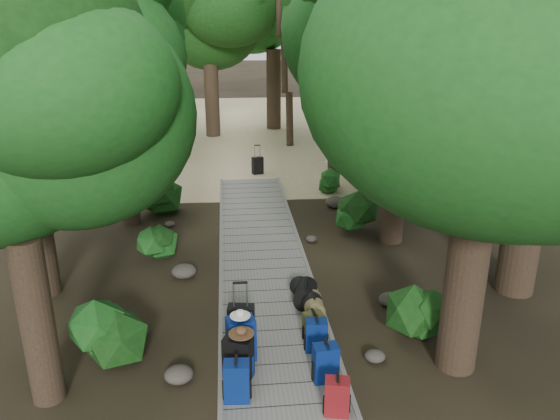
{
  "coord_description": "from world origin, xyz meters",
  "views": [
    {
      "loc": [
        -0.75,
        -10.88,
        5.42
      ],
      "look_at": [
        0.48,
        1.36,
        1.0
      ],
      "focal_mm": 35.0,
      "sensor_mm": 36.0,
      "label": 1
    }
  ],
  "objects_px": {
    "suitcase_on_boardwalk": "(241,324)",
    "backpack_right_c": "(316,334)",
    "kayak": "(156,157)",
    "backpack_right_a": "(337,395)",
    "lone_suitcase_on_sand": "(258,166)",
    "sun_lounger": "(336,156)",
    "backpack_left_a": "(237,379)",
    "backpack_right_d": "(313,325)",
    "duffel_right_black": "(306,294)",
    "backpack_left_b": "(238,355)",
    "duffel_right_khaki": "(314,305)",
    "backpack_right_b": "(326,361)",
    "backpack_left_c": "(241,337)"
  },
  "relations": [
    {
      "from": "backpack_right_d",
      "to": "sun_lounger",
      "type": "distance_m",
      "value": 12.06
    },
    {
      "from": "backpack_left_a",
      "to": "backpack_right_d",
      "type": "xyz_separation_m",
      "value": [
        1.36,
        1.48,
        -0.09
      ]
    },
    {
      "from": "backpack_left_a",
      "to": "backpack_left_b",
      "type": "xyz_separation_m",
      "value": [
        0.04,
        0.53,
        0.04
      ]
    },
    {
      "from": "duffel_right_black",
      "to": "backpack_left_b",
      "type": "bearing_deg",
      "value": -109.89
    },
    {
      "from": "backpack_left_b",
      "to": "kayak",
      "type": "bearing_deg",
      "value": 123.51
    },
    {
      "from": "duffel_right_khaki",
      "to": "backpack_right_a",
      "type": "bearing_deg",
      "value": -89.6
    },
    {
      "from": "lone_suitcase_on_sand",
      "to": "sun_lounger",
      "type": "relative_size",
      "value": 0.3
    },
    {
      "from": "backpack_left_b",
      "to": "backpack_left_c",
      "type": "relative_size",
      "value": 0.95
    },
    {
      "from": "backpack_right_b",
      "to": "duffel_right_black",
      "type": "xyz_separation_m",
      "value": [
        0.04,
        2.36,
        -0.12
      ]
    },
    {
      "from": "backpack_right_d",
      "to": "duffel_right_black",
      "type": "distance_m",
      "value": 1.2
    },
    {
      "from": "suitcase_on_boardwalk",
      "to": "sun_lounger",
      "type": "bearing_deg",
      "value": 79.35
    },
    {
      "from": "backpack_left_a",
      "to": "lone_suitcase_on_sand",
      "type": "relative_size",
      "value": 1.15
    },
    {
      "from": "backpack_right_c",
      "to": "backpack_left_b",
      "type": "bearing_deg",
      "value": -149.63
    },
    {
      "from": "backpack_right_c",
      "to": "kayak",
      "type": "relative_size",
      "value": 0.18
    },
    {
      "from": "backpack_right_a",
      "to": "duffel_right_khaki",
      "type": "xyz_separation_m",
      "value": [
        0.1,
        2.72,
        -0.12
      ]
    },
    {
      "from": "backpack_right_c",
      "to": "sun_lounger",
      "type": "relative_size",
      "value": 0.3
    },
    {
      "from": "backpack_left_c",
      "to": "backpack_right_c",
      "type": "distance_m",
      "value": 1.26
    },
    {
      "from": "backpack_left_b",
      "to": "duffel_right_khaki",
      "type": "xyz_separation_m",
      "value": [
        1.45,
        1.76,
        -0.21
      ]
    },
    {
      "from": "backpack_left_b",
      "to": "backpack_left_c",
      "type": "xyz_separation_m",
      "value": [
        0.06,
        0.48,
        0.02
      ]
    },
    {
      "from": "backpack_left_a",
      "to": "backpack_right_a",
      "type": "relative_size",
      "value": 1.13
    },
    {
      "from": "backpack_left_a",
      "to": "kayak",
      "type": "xyz_separation_m",
      "value": [
        -2.78,
        14.54,
        -0.28
      ]
    },
    {
      "from": "duffel_right_khaki",
      "to": "backpack_left_b",
      "type": "bearing_deg",
      "value": -126.89
    },
    {
      "from": "backpack_right_c",
      "to": "duffel_right_black",
      "type": "relative_size",
      "value": 0.91
    },
    {
      "from": "suitcase_on_boardwalk",
      "to": "backpack_right_c",
      "type": "bearing_deg",
      "value": -8.29
    },
    {
      "from": "backpack_right_c",
      "to": "lone_suitcase_on_sand",
      "type": "relative_size",
      "value": 1.01
    },
    {
      "from": "duffel_right_black",
      "to": "lone_suitcase_on_sand",
      "type": "bearing_deg",
      "value": 104.36
    },
    {
      "from": "backpack_right_c",
      "to": "backpack_left_a",
      "type": "bearing_deg",
      "value": -134.34
    },
    {
      "from": "backpack_left_b",
      "to": "backpack_right_c",
      "type": "distance_m",
      "value": 1.44
    },
    {
      "from": "backpack_left_a",
      "to": "kayak",
      "type": "distance_m",
      "value": 14.81
    },
    {
      "from": "backpack_left_b",
      "to": "suitcase_on_boardwalk",
      "type": "bearing_deg",
      "value": 107.62
    },
    {
      "from": "backpack_left_a",
      "to": "lone_suitcase_on_sand",
      "type": "bearing_deg",
      "value": 89.1
    },
    {
      "from": "backpack_left_c",
      "to": "backpack_right_a",
      "type": "bearing_deg",
      "value": -59.46
    },
    {
      "from": "backpack_right_a",
      "to": "kayak",
      "type": "bearing_deg",
      "value": 116.95
    },
    {
      "from": "duffel_right_khaki",
      "to": "kayak",
      "type": "xyz_separation_m",
      "value": [
        -4.27,
        12.26,
        -0.12
      ]
    },
    {
      "from": "backpack_right_d",
      "to": "kayak",
      "type": "relative_size",
      "value": 0.16
    },
    {
      "from": "lone_suitcase_on_sand",
      "to": "sun_lounger",
      "type": "height_order",
      "value": "sun_lounger"
    },
    {
      "from": "backpack_right_a",
      "to": "kayak",
      "type": "distance_m",
      "value": 15.55
    },
    {
      "from": "backpack_right_b",
      "to": "backpack_right_c",
      "type": "xyz_separation_m",
      "value": [
        -0.01,
        0.81,
        -0.03
      ]
    },
    {
      "from": "backpack_left_c",
      "to": "backpack_right_b",
      "type": "relative_size",
      "value": 1.23
    },
    {
      "from": "duffel_right_black",
      "to": "suitcase_on_boardwalk",
      "type": "xyz_separation_m",
      "value": [
        -1.28,
        -1.19,
        0.13
      ]
    },
    {
      "from": "kayak",
      "to": "lone_suitcase_on_sand",
      "type": "bearing_deg",
      "value": -44.06
    },
    {
      "from": "backpack_right_c",
      "to": "backpack_right_d",
      "type": "relative_size",
      "value": 1.17
    },
    {
      "from": "backpack_left_b",
      "to": "duffel_right_black",
      "type": "bearing_deg",
      "value": 79.91
    },
    {
      "from": "kayak",
      "to": "backpack_left_c",
      "type": "bearing_deg",
      "value": -91.67
    },
    {
      "from": "backpack_left_a",
      "to": "backpack_right_d",
      "type": "bearing_deg",
      "value": 51.45
    },
    {
      "from": "backpack_left_a",
      "to": "backpack_right_c",
      "type": "xyz_separation_m",
      "value": [
        1.35,
        1.13,
        -0.04
      ]
    },
    {
      "from": "sun_lounger",
      "to": "kayak",
      "type": "bearing_deg",
      "value": -170.03
    },
    {
      "from": "duffel_right_khaki",
      "to": "duffel_right_black",
      "type": "bearing_deg",
      "value": 105.95
    },
    {
      "from": "duffel_right_black",
      "to": "kayak",
      "type": "bearing_deg",
      "value": 121.72
    },
    {
      "from": "backpack_left_c",
      "to": "lone_suitcase_on_sand",
      "type": "relative_size",
      "value": 1.36
    }
  ]
}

